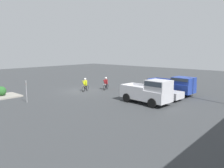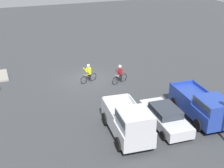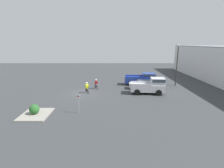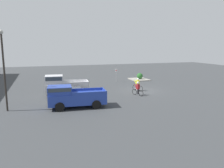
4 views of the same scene
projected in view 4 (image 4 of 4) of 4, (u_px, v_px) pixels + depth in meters
The scene contains 10 objects.
ground_plane at pixel (142, 90), 28.32m from camera, with size 80.00×80.00×0.00m, color #383A3D.
pickup_truck_0 at pixel (73, 96), 20.21m from camera, with size 2.53×5.40×2.09m.
sedan_0 at pixel (71, 94), 22.92m from camera, with size 2.09×4.78×1.38m.
pickup_truck_1 at pixel (63, 85), 25.34m from camera, with size 2.51×5.02×2.36m.
cyclist_0 at pixel (138, 84), 27.99m from camera, with size 1.66×0.72×1.67m.
cyclist_1 at pixel (138, 88), 25.31m from camera, with size 1.64×0.71×1.67m.
fire_lane_sign at pixel (116, 74), 35.02m from camera, with size 0.15×0.28×2.17m.
lamppost at pixel (4, 65), 18.64m from camera, with size 0.36×0.36×7.02m.
curb_island at pixel (139, 79), 37.13m from camera, with size 3.37×2.79×0.15m, color gray.
shrub at pixel (140, 76), 37.05m from camera, with size 1.01×1.01×1.01m.
Camera 4 is at (-25.13, 12.39, 5.68)m, focal length 35.00 mm.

